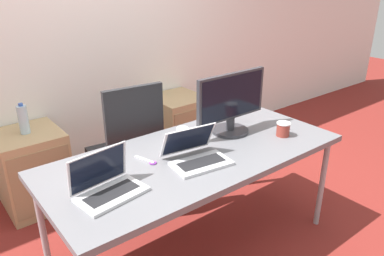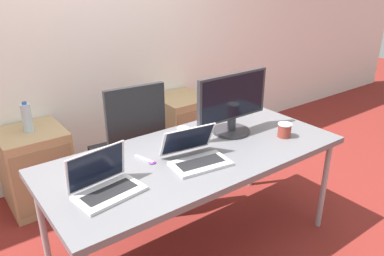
{
  "view_description": "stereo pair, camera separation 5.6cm",
  "coord_description": "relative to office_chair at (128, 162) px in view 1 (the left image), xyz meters",
  "views": [
    {
      "loc": [
        -1.32,
        -1.63,
        1.78
      ],
      "look_at": [
        0.0,
        0.04,
        0.89
      ],
      "focal_mm": 35.0,
      "sensor_mm": 36.0,
      "label": 1
    },
    {
      "loc": [
        -1.27,
        -1.66,
        1.78
      ],
      "look_at": [
        0.0,
        0.04,
        0.89
      ],
      "focal_mm": 35.0,
      "sensor_mm": 36.0,
      "label": 2
    }
  ],
  "objects": [
    {
      "name": "scissors",
      "position": [
        -0.21,
        -0.66,
        0.35
      ],
      "size": [
        0.08,
        0.17,
        0.01
      ],
      "color": "#B2B2B7",
      "rests_on": "desk"
    },
    {
      "name": "cabinet_right",
      "position": [
        0.84,
        0.47,
        -0.07
      ],
      "size": [
        0.48,
        0.51,
        0.64
      ],
      "color": "tan",
      "rests_on": "ground_plane"
    },
    {
      "name": "coffee_cup_brown",
      "position": [
        0.72,
        -0.91,
        0.4
      ],
      "size": [
        0.09,
        0.09,
        0.1
      ],
      "color": "maroon",
      "rests_on": "desk"
    },
    {
      "name": "cabinet_left",
      "position": [
        -0.6,
        0.47,
        -0.07
      ],
      "size": [
        0.48,
        0.51,
        0.64
      ],
      "color": "tan",
      "rests_on": "ground_plane"
    },
    {
      "name": "laptop_left",
      "position": [
        0.02,
        -0.84,
        0.39
      ],
      "size": [
        0.36,
        0.33,
        0.2
      ],
      "color": "silver",
      "rests_on": "desk"
    },
    {
      "name": "desk",
      "position": [
        0.1,
        -0.74,
        0.3
      ],
      "size": [
        1.9,
        0.85,
        0.74
      ],
      "color": "slate",
      "rests_on": "ground_plane"
    },
    {
      "name": "coffee_cup_white",
      "position": [
        0.13,
        -0.56,
        0.4
      ],
      "size": [
        0.08,
        0.08,
        0.1
      ],
      "color": "white",
      "rests_on": "desk"
    },
    {
      "name": "laptop_right",
      "position": [
        -0.55,
        -0.82,
        0.39
      ],
      "size": [
        0.37,
        0.27,
        0.22
      ],
      "color": "silver",
      "rests_on": "desk"
    },
    {
      "name": "water_bottle",
      "position": [
        -0.6,
        0.48,
        0.36
      ],
      "size": [
        0.07,
        0.07,
        0.24
      ],
      "color": "silver",
      "rests_on": "cabinet_left"
    },
    {
      "name": "ground_plane",
      "position": [
        0.1,
        -0.74,
        -0.39
      ],
      "size": [
        14.0,
        14.0,
        0.0
      ],
      "primitive_type": "plane",
      "color": "maroon"
    },
    {
      "name": "office_chair",
      "position": [
        0.0,
        0.0,
        0.0
      ],
      "size": [
        0.56,
        0.58,
        1.05
      ],
      "color": "#232326",
      "rests_on": "ground_plane"
    },
    {
      "name": "wall_back",
      "position": [
        0.1,
        0.76,
        0.91
      ],
      "size": [
        10.0,
        0.05,
        2.6
      ],
      "color": "white",
      "rests_on": "ground_plane"
    },
    {
      "name": "monitor",
      "position": [
        0.48,
        -0.64,
        0.56
      ],
      "size": [
        0.58,
        0.26,
        0.42
      ],
      "color": "#2D2D33",
      "rests_on": "desk"
    }
  ]
}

